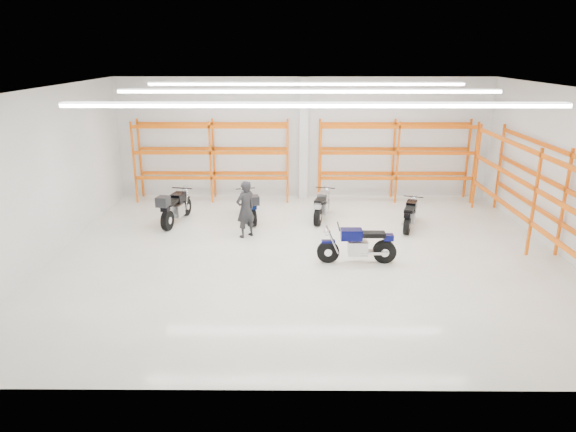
{
  "coord_description": "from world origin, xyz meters",
  "views": [
    {
      "loc": [
        -0.46,
        -13.27,
        5.44
      ],
      "look_at": [
        -0.55,
        0.5,
        0.96
      ],
      "focal_mm": 32.0,
      "sensor_mm": 36.0,
      "label": 1
    }
  ],
  "objects_px": {
    "motorcycle_back_d": "(410,215)",
    "standing_man": "(245,209)",
    "structural_column": "(304,139)",
    "motorcycle_back_b": "(249,206)",
    "motorcycle_main": "(360,245)",
    "motorcycle_back_c": "(322,207)",
    "motorcycle_back_a": "(174,208)"
  },
  "relations": [
    {
      "from": "motorcycle_back_a",
      "to": "structural_column",
      "type": "xyz_separation_m",
      "value": [
        4.25,
        3.26,
        1.7
      ]
    },
    {
      "from": "motorcycle_back_a",
      "to": "motorcycle_back_c",
      "type": "height_order",
      "value": "motorcycle_back_a"
    },
    {
      "from": "motorcycle_back_a",
      "to": "motorcycle_back_b",
      "type": "xyz_separation_m",
      "value": [
        2.41,
        0.35,
        -0.04
      ]
    },
    {
      "from": "motorcycle_back_b",
      "to": "motorcycle_back_d",
      "type": "relative_size",
      "value": 1.12
    },
    {
      "from": "motorcycle_back_d",
      "to": "standing_man",
      "type": "distance_m",
      "value": 5.22
    },
    {
      "from": "motorcycle_main",
      "to": "standing_man",
      "type": "relative_size",
      "value": 1.21
    },
    {
      "from": "motorcycle_main",
      "to": "motorcycle_back_a",
      "type": "xyz_separation_m",
      "value": [
        -5.63,
        3.12,
        0.06
      ]
    },
    {
      "from": "motorcycle_back_d",
      "to": "standing_man",
      "type": "bearing_deg",
      "value": -171.37
    },
    {
      "from": "motorcycle_back_a",
      "to": "structural_column",
      "type": "height_order",
      "value": "structural_column"
    },
    {
      "from": "motorcycle_back_b",
      "to": "motorcycle_back_c",
      "type": "xyz_separation_m",
      "value": [
        2.4,
        0.14,
        -0.05
      ]
    },
    {
      "from": "motorcycle_back_d",
      "to": "standing_man",
      "type": "xyz_separation_m",
      "value": [
        -5.14,
        -0.78,
        0.44
      ]
    },
    {
      "from": "motorcycle_back_c",
      "to": "motorcycle_back_d",
      "type": "xyz_separation_m",
      "value": [
        2.75,
        -0.85,
        -0.03
      ]
    },
    {
      "from": "motorcycle_back_a",
      "to": "motorcycle_main",
      "type": "bearing_deg",
      "value": -29.01
    },
    {
      "from": "motorcycle_back_d",
      "to": "standing_man",
      "type": "relative_size",
      "value": 1.04
    },
    {
      "from": "motorcycle_main",
      "to": "motorcycle_back_b",
      "type": "height_order",
      "value": "motorcycle_back_b"
    },
    {
      "from": "motorcycle_back_a",
      "to": "standing_man",
      "type": "distance_m",
      "value": 2.69
    },
    {
      "from": "motorcycle_back_a",
      "to": "motorcycle_back_b",
      "type": "height_order",
      "value": "motorcycle_back_a"
    },
    {
      "from": "motorcycle_back_b",
      "to": "motorcycle_back_d",
      "type": "height_order",
      "value": "motorcycle_back_b"
    },
    {
      "from": "motorcycle_main",
      "to": "motorcycle_back_c",
      "type": "relative_size",
      "value": 1.07
    },
    {
      "from": "motorcycle_main",
      "to": "structural_column",
      "type": "bearing_deg",
      "value": 102.19
    },
    {
      "from": "motorcycle_back_c",
      "to": "structural_column",
      "type": "xyz_separation_m",
      "value": [
        -0.55,
        2.77,
        1.79
      ]
    },
    {
      "from": "standing_man",
      "to": "structural_column",
      "type": "bearing_deg",
      "value": -152.7
    },
    {
      "from": "motorcycle_back_b",
      "to": "standing_man",
      "type": "bearing_deg",
      "value": -89.69
    },
    {
      "from": "motorcycle_back_a",
      "to": "motorcycle_back_c",
      "type": "bearing_deg",
      "value": 5.88
    },
    {
      "from": "motorcycle_main",
      "to": "motorcycle_back_b",
      "type": "relative_size",
      "value": 1.04
    },
    {
      "from": "motorcycle_back_b",
      "to": "standing_man",
      "type": "relative_size",
      "value": 1.16
    },
    {
      "from": "motorcycle_main",
      "to": "structural_column",
      "type": "height_order",
      "value": "structural_column"
    },
    {
      "from": "structural_column",
      "to": "motorcycle_back_b",
      "type": "bearing_deg",
      "value": -122.33
    },
    {
      "from": "motorcycle_main",
      "to": "motorcycle_back_a",
      "type": "relative_size",
      "value": 0.95
    },
    {
      "from": "motorcycle_back_a",
      "to": "structural_column",
      "type": "bearing_deg",
      "value": 37.53
    },
    {
      "from": "motorcycle_main",
      "to": "motorcycle_back_d",
      "type": "xyz_separation_m",
      "value": [
        1.92,
        2.76,
        -0.05
      ]
    },
    {
      "from": "motorcycle_back_c",
      "to": "structural_column",
      "type": "relative_size",
      "value": 0.44
    }
  ]
}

